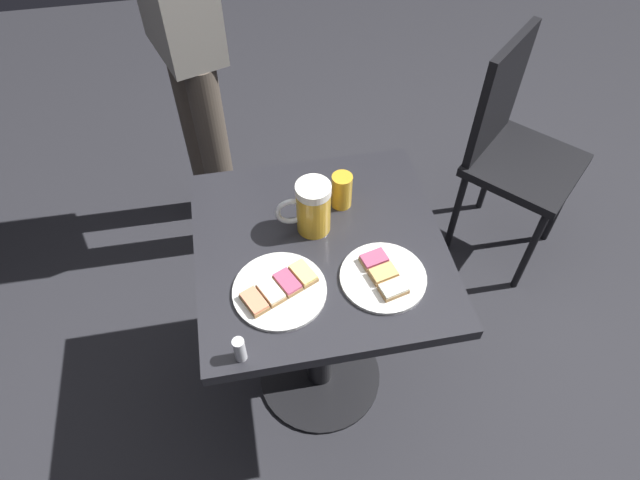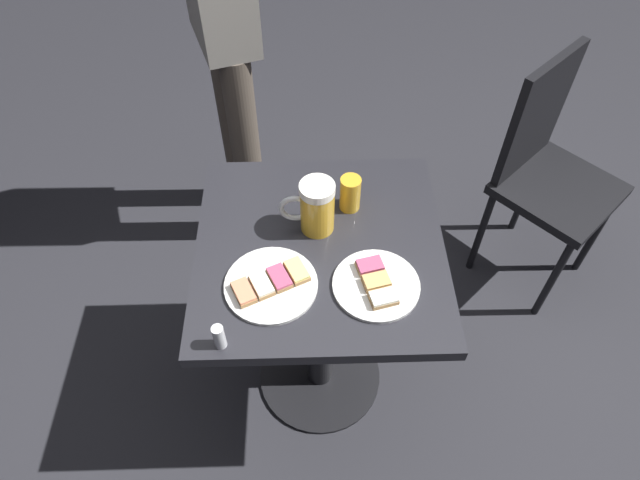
# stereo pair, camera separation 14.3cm
# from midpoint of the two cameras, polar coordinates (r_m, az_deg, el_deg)

# --- Properties ---
(ground_plane) EXTENTS (6.00, 6.00, 0.00)m
(ground_plane) POSITION_cam_midpoint_polar(r_m,az_deg,el_deg) (2.11, 2.00, -13.93)
(ground_plane) COLOR #28282D
(cafe_table) EXTENTS (0.65, 0.65, 0.77)m
(cafe_table) POSITION_cam_midpoint_polar(r_m,az_deg,el_deg) (1.61, 2.56, -5.11)
(cafe_table) COLOR black
(cafe_table) RESTS_ON ground_plane
(plate_near) EXTENTS (0.23, 0.23, 0.03)m
(plate_near) POSITION_cam_midpoint_polar(r_m,az_deg,el_deg) (1.36, -2.10, -4.72)
(plate_near) COLOR white
(plate_near) RESTS_ON cafe_table
(plate_far) EXTENTS (0.22, 0.22, 0.03)m
(plate_far) POSITION_cam_midpoint_polar(r_m,az_deg,el_deg) (1.38, 8.81, -4.72)
(plate_far) COLOR white
(plate_far) RESTS_ON cafe_table
(beer_mug) EXTENTS (0.15, 0.09, 0.16)m
(beer_mug) POSITION_cam_midpoint_polar(r_m,az_deg,el_deg) (1.43, 2.40, 3.25)
(beer_mug) COLOR gold
(beer_mug) RESTS_ON cafe_table
(beer_glass_small) EXTENTS (0.06, 0.06, 0.10)m
(beer_glass_small) POSITION_cam_midpoint_polar(r_m,az_deg,el_deg) (1.51, 5.86, 4.64)
(beer_glass_small) COLOR gold
(beer_glass_small) RESTS_ON cafe_table
(salt_shaker) EXTENTS (0.03, 0.03, 0.07)m
(salt_shaker) POSITION_cam_midpoint_polar(r_m,az_deg,el_deg) (1.26, -7.15, -10.10)
(salt_shaker) COLOR silver
(salt_shaker) RESTS_ON cafe_table
(cafe_chair) EXTENTS (0.54, 0.54, 0.93)m
(cafe_chair) POSITION_cam_midpoint_polar(r_m,az_deg,el_deg) (2.19, 24.20, 6.81)
(cafe_chair) COLOR black
(cafe_chair) RESTS_ON ground_plane
(patron_standing) EXTENTS (0.27, 0.36, 1.67)m
(patron_standing) POSITION_cam_midpoint_polar(r_m,az_deg,el_deg) (1.97, -7.92, 22.05)
(patron_standing) COLOR #51473D
(patron_standing) RESTS_ON ground_plane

